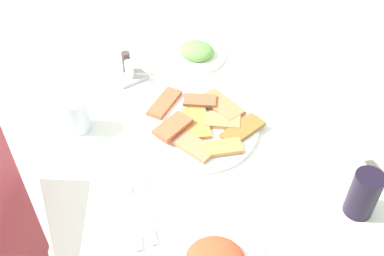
% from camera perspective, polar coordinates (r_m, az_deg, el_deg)
% --- Properties ---
extents(dining_table, '(1.07, 0.78, 0.75)m').
position_cam_1_polar(dining_table, '(1.29, -0.34, -4.53)').
color(dining_table, white).
rests_on(dining_table, ground_plane).
extents(pide_platter, '(0.34, 0.35, 0.04)m').
position_cam_1_polar(pide_platter, '(1.26, 0.87, 0.44)').
color(pide_platter, white).
rests_on(pide_platter, dining_table).
extents(salad_plate_rice, '(0.19, 0.19, 0.05)m').
position_cam_1_polar(salad_plate_rice, '(1.51, 0.58, 9.29)').
color(salad_plate_rice, white).
rests_on(salad_plate_rice, dining_table).
extents(soda_can, '(0.09, 0.09, 0.12)m').
position_cam_1_polar(soda_can, '(1.10, 20.46, -7.68)').
color(soda_can, black).
rests_on(soda_can, dining_table).
extents(drinking_glass, '(0.07, 0.07, 0.10)m').
position_cam_1_polar(drinking_glass, '(1.27, -14.03, 1.58)').
color(drinking_glass, silver).
rests_on(drinking_glass, dining_table).
extents(paper_napkin, '(0.14, 0.14, 0.00)m').
position_cam_1_polar(paper_napkin, '(1.08, -6.40, -10.53)').
color(paper_napkin, white).
rests_on(paper_napkin, dining_table).
extents(fork, '(0.18, 0.04, 0.00)m').
position_cam_1_polar(fork, '(1.08, -5.50, -10.14)').
color(fork, silver).
rests_on(fork, paper_napkin).
extents(spoon, '(0.19, 0.04, 0.00)m').
position_cam_1_polar(spoon, '(1.08, -7.35, -10.67)').
color(spoon, silver).
rests_on(spoon, paper_napkin).
extents(condiment_caddy, '(0.11, 0.11, 0.08)m').
position_cam_1_polar(condiment_caddy, '(1.43, -7.87, 7.05)').
color(condiment_caddy, '#B2B2B7').
rests_on(condiment_caddy, dining_table).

